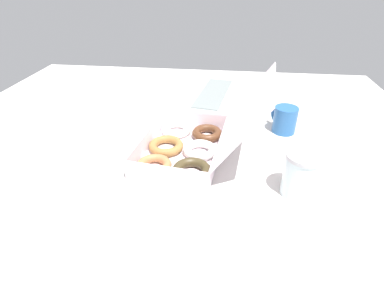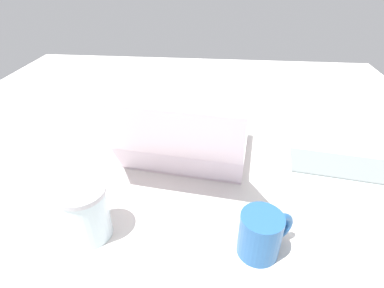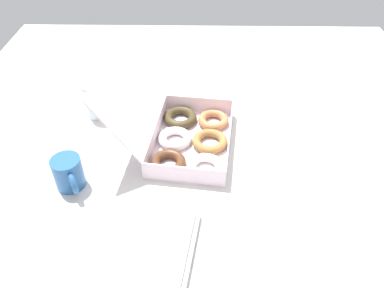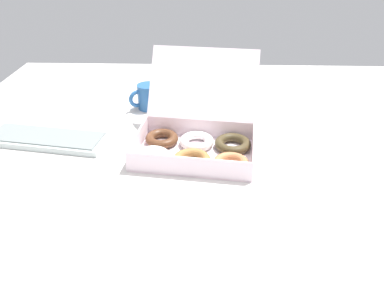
% 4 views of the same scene
% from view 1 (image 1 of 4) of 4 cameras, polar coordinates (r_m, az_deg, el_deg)
% --- Properties ---
extents(ground_plane, '(1.80, 1.80, 0.02)m').
position_cam_1_polar(ground_plane, '(0.95, -3.55, -2.75)').
color(ground_plane, silver).
extents(donut_box, '(0.40, 0.41, 0.26)m').
position_cam_1_polar(donut_box, '(0.94, -0.37, -0.06)').
color(donut_box, white).
rests_on(donut_box, ground_plane).
extents(keyboard, '(0.41, 0.19, 0.02)m').
position_cam_1_polar(keyboard, '(1.37, 4.09, 9.31)').
color(keyboard, '#B5C1C0').
rests_on(keyboard, ground_plane).
extents(coffee_mug, '(0.11, 0.09, 0.09)m').
position_cam_1_polar(coffee_mug, '(1.11, 17.18, 4.57)').
color(coffee_mug, '#265994').
rests_on(coffee_mug, ground_plane).
extents(glass_jar, '(0.09, 0.09, 0.12)m').
position_cam_1_polar(glass_jar, '(0.81, 20.10, -5.46)').
color(glass_jar, silver).
rests_on(glass_jar, ground_plane).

